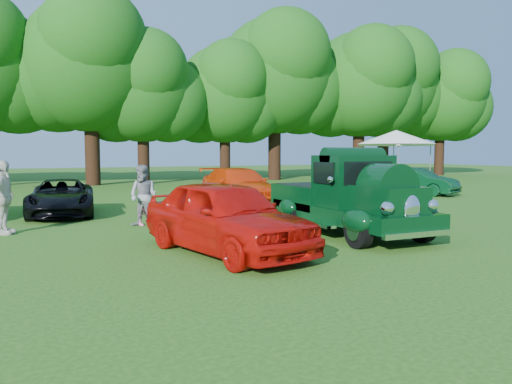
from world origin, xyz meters
name	(u,v)px	position (x,y,z in m)	size (l,w,h in m)	color
ground	(290,242)	(0.00, 0.00, 0.00)	(120.00, 120.00, 0.00)	#225213
hero_pickup	(347,200)	(1.93, 0.48, 0.89)	(2.43, 5.23, 2.04)	black
red_convertible	(226,216)	(-1.83, -0.51, 0.78)	(1.85, 4.59, 1.56)	#B60C07
back_car_black	(62,197)	(-4.57, 7.61, 0.61)	(2.02, 4.39, 1.22)	black
back_car_orange	(239,186)	(2.20, 8.37, 0.73)	(2.06, 5.06, 1.47)	red
back_car_blue	(341,185)	(6.29, 7.10, 0.74)	(1.75, 4.34, 1.48)	#0B0D7E
back_car_green	(416,181)	(11.97, 8.92, 0.66)	(1.40, 4.01, 1.32)	black
spectator_pink	(144,198)	(-2.51, 4.27, 0.80)	(0.58, 0.38, 1.60)	#DF5C95
spectator_grey	(143,196)	(-2.61, 3.92, 0.88)	(0.86, 0.67, 1.77)	gray
spectator_white	(3,198)	(-6.17, 4.07, 0.96)	(1.13, 0.47, 1.92)	beige
canopy_tent	(396,138)	(14.52, 13.47, 2.97)	(5.19, 5.19, 3.42)	white
tree_line	(125,74)	(0.53, 23.93, 7.30)	(63.02, 10.82, 12.42)	#321B10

